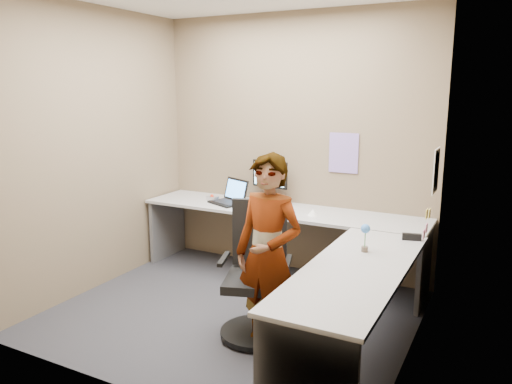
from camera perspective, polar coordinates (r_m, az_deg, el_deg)
The scene contains 20 objects.
ground at distance 4.51m, azimuth -2.71°, elevation -13.62°, with size 3.00×3.00×0.00m, color #242428.
wall_back at distance 5.27m, azimuth 4.32°, elevation 5.38°, with size 3.00×3.00×0.00m, color brown.
wall_right at distance 3.61m, azimuth 18.14°, elevation 1.84°, with size 2.70×2.70×0.00m, color brown.
wall_left at distance 5.04m, azimuth -17.80°, elevation 4.55°, with size 2.70×2.70×0.00m, color brown.
desk at distance 4.44m, azimuth 4.66°, elevation -5.94°, with size 2.98×2.58×0.73m.
paper_ream at distance 5.31m, azimuth 1.50°, elevation -1.05°, with size 0.27×0.19×0.05m, color red.
monitor at distance 5.27m, azimuth 1.58°, elevation 1.79°, with size 0.42×0.15×0.40m.
laptop at distance 5.33m, azimuth -2.91°, elevation -0.58°, with size 0.44×0.41×0.25m.
trackball_mouse at distance 5.47m, azimuth -5.00°, elevation -0.71°, with size 0.12×0.08×0.07m.
origami at distance 4.85m, azimuth 6.51°, elevation -2.32°, with size 0.10×0.10×0.06m, color white.
stapler at distance 4.24m, azimuth 17.37°, elevation -4.92°, with size 0.15×0.04×0.06m, color black.
flower at distance 3.82m, azimuth 12.38°, elevation -4.64°, with size 0.07×0.07×0.22m.
calendar_purple at distance 5.08m, azimuth 9.98°, elevation 4.42°, with size 0.30×0.01×0.40m, color #846BB7.
calendar_white at distance 4.50m, azimuth 19.88°, elevation 2.32°, with size 0.01×0.28×0.38m, color white.
sticky_note_a at distance 4.22m, azimuth 18.93°, elevation -2.38°, with size 0.01×0.07×0.07m, color #F2E059.
sticky_note_b at distance 4.30m, azimuth 18.92°, elevation -3.91°, with size 0.01×0.07×0.07m, color pink.
sticky_note_c at distance 4.19m, azimuth 18.64°, elevation -4.58°, with size 0.01×0.07×0.07m, color pink.
sticky_note_d at distance 4.37m, azimuth 19.21°, elevation -2.32°, with size 0.01×0.07×0.07m, color #F2E059.
office_chair at distance 4.00m, azimuth 0.08°, elevation -10.34°, with size 0.61×0.59×1.05m.
person at distance 3.66m, azimuth 1.41°, elevation -7.22°, with size 0.54×0.36×1.49m, color #999399.
Camera 1 is at (2.07, -3.51, 1.94)m, focal length 35.00 mm.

